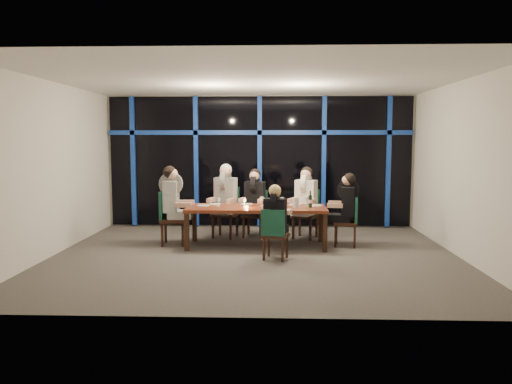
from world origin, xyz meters
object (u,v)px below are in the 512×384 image
chair_far_mid (255,211)px  chair_end_left (169,215)px  diner_end_right (346,199)px  chair_near_mid (274,232)px  diner_far_left (225,190)px  diner_far_mid (254,193)px  dining_table (256,210)px  chair_end_right (350,219)px  diner_far_right (305,192)px  diner_end_left (173,194)px  diner_near_mid (276,211)px  chair_far_left (227,209)px  water_pitcher (295,203)px  chair_far_right (307,211)px  wine_bottle (310,201)px

chair_far_mid → chair_end_left: size_ratio=0.93×
diner_end_right → chair_near_mid: bearing=-39.4°
diner_far_left → diner_far_mid: 0.60m
dining_table → chair_end_right: (1.76, 0.08, -0.16)m
diner_far_right → chair_end_right: bearing=-18.3°
chair_far_mid → diner_end_left: diner_end_left is taller
diner_end_right → diner_near_mid: size_ratio=1.10×
diner_far_left → diner_end_left: size_ratio=1.00×
diner_end_left → diner_far_right: bearing=-76.8°
chair_far_left → chair_far_mid: 0.60m
dining_table → water_pitcher: size_ratio=13.93×
diner_far_right → diner_end_left: diner_end_left is taller
diner_far_left → diner_near_mid: diner_far_left is taller
water_pitcher → diner_far_mid: bearing=122.8°
chair_near_mid → diner_end_right: diner_end_right is taller
water_pitcher → chair_far_right: bearing=69.2°
diner_far_left → dining_table: bearing=-35.5°
water_pitcher → chair_end_left: bearing=169.8°
chair_near_mid → chair_far_right: bearing=-93.8°
chair_end_right → diner_far_mid: bearing=-104.1°
chair_far_mid → chair_far_left: bearing=-161.3°
chair_end_left → water_pitcher: 2.42m
diner_end_left → water_pitcher: bearing=-97.7°
dining_table → diner_near_mid: (0.36, -1.00, 0.14)m
dining_table → chair_far_mid: 0.98m
water_pitcher → chair_far_left: bearing=137.5°
chair_end_left → wine_bottle: size_ratio=3.32×
chair_far_left → chair_end_left: chair_end_left is taller
dining_table → diner_end_right: 1.70m
chair_far_left → chair_far_mid: chair_far_left is taller
chair_far_left → water_pitcher: chair_far_left is taller
diner_end_left → wine_bottle: diner_end_left is taller
dining_table → chair_end_right: size_ratio=2.76×
diner_far_mid → water_pitcher: (0.80, -1.01, -0.07)m
chair_end_left → water_pitcher: chair_end_left is taller
chair_far_mid → chair_end_left: bearing=-137.7°
diner_end_left → water_pitcher: 2.32m
diner_far_left → wine_bottle: size_ratio=3.23×
chair_far_left → water_pitcher: bearing=-21.4°
chair_end_left → chair_end_right: bearing=-92.9°
water_pitcher → chair_near_mid: bearing=-117.5°
chair_near_mid → chair_end_left: bearing=-15.0°
chair_far_mid → wine_bottle: 1.51m
wine_bottle → water_pitcher: 0.29m
chair_end_left → diner_near_mid: 2.31m
chair_near_mid → diner_end_left: size_ratio=0.86×
chair_end_right → diner_near_mid: 1.79m
diner_end_left → chair_near_mid: bearing=-123.8°
chair_far_right → diner_far_mid: diner_far_mid is taller
diner_far_mid → chair_near_mid: bearing=-64.8°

